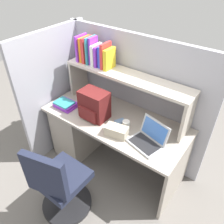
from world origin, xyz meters
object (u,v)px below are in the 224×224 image
Objects in this scene: paper_cup at (126,125)px; tissue_box at (116,131)px; office_chair at (60,186)px; laptop at (149,139)px; computer_mouse at (120,122)px; backpack at (94,105)px.

paper_cup is 0.43× the size of tissue_box.
tissue_box is at bearing -125.00° from office_chair.
laptop reaches higher than tissue_box.
office_chair is (-0.25, -0.74, -0.38)m from paper_cup.
office_chair is at bearing -73.75° from computer_mouse.
backpack is 3.02× the size of computer_mouse.
office_chair is at bearing -121.67° from tissue_box.
paper_cup is (0.39, 0.04, -0.11)m from backpack.
tissue_box is at bearing -14.70° from backpack.
laptop reaches higher than computer_mouse.
paper_cup is 0.14m from tissue_box.
paper_cup is (0.10, -0.04, 0.03)m from computer_mouse.
laptop is at bearing 5.12° from tissue_box.
paper_cup is 0.10× the size of office_chair.
backpack reaches higher than laptop.
backpack is at bearing -93.44° from office_chair.
backpack is at bearing -174.22° from paper_cup.
tissue_box reaches higher than computer_mouse.
paper_cup is at bearing 171.11° from laptop.
office_chair is (0.14, -0.70, -0.49)m from backpack.
backpack is (-0.67, 0.01, 0.10)m from laptop.
laptop is 0.29m from paper_cup.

